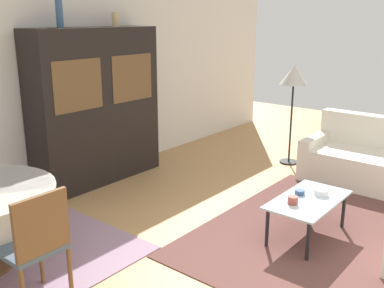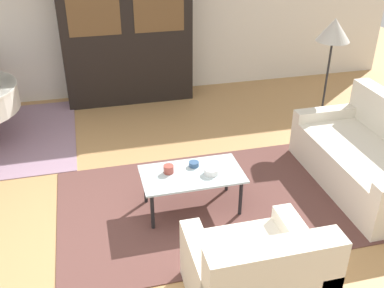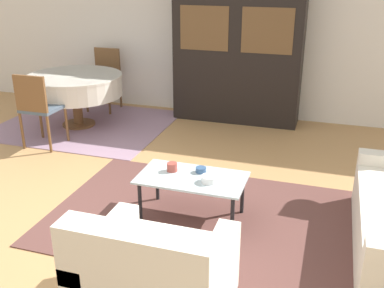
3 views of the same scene
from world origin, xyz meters
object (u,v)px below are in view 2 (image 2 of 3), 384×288
Objects in this scene: coffee_table at (192,177)px; bowl_small at (194,164)px; floor_lamp at (333,35)px; couch at (372,160)px; cup at (169,169)px; bowl at (211,171)px; armchair at (256,277)px; display_cabinet at (127,33)px.

coffee_table is 0.15m from bowl_small.
coffee_table is 2.63m from floor_lamp.
floor_lamp is (0.12, 1.31, 0.99)m from couch.
bowl_small is at bearing 11.58° from cup.
bowl is at bearing 90.77° from couch.
cup is at bearing 105.21° from armchair.
armchair is 3.40m from floor_lamp.
couch is 12.38× the size of bowl.
display_cabinet is at bearing 95.30° from armchair.
couch is 1.81m from bowl.
display_cabinet is 14.61× the size of bowl.
couch is 2.23m from armchair.
armchair is 1.45m from bowl_small.
floor_lamp is at bearing 31.41° from coffee_table.
coffee_table is 10.01× the size of bowl_small.
armchair is 0.46× the size of display_cabinet.
floor_lamp is 2.75m from cup.
couch is 3.80m from display_cabinet.
floor_lamp is at bearing 29.54° from bowl_small.
floor_lamp reaches higher than cup.
bowl is (0.40, -0.12, -0.01)m from cup.
floor_lamp reaches higher than couch.
bowl is (0.42, -3.02, -0.58)m from display_cabinet.
cup is at bearing 87.49° from couch.
bowl_small is (-0.11, 1.44, 0.14)m from armchair.
cup is (0.02, -2.90, -0.57)m from display_cabinet.
floor_lamp is at bearing 27.69° from cup.
bowl is 0.22m from bowl_small.
couch reaches higher than armchair.
coffee_table is (-1.98, 0.03, 0.07)m from couch.
armchair is 1.27m from bowl.
bowl is at bearing -53.70° from bowl_small.
armchair reaches higher than coffee_table.
display_cabinet reaches higher than floor_lamp.
armchair is 6.68× the size of bowl.
display_cabinet is 20.87× the size of bowl_small.
couch is 1.65m from floor_lamp.
bowl_small reaches higher than coffee_table.
armchair is at bearing -83.14° from coffee_table.
couch is at bearing 0.77° from bowl.
couch is at bearing -2.51° from cup.
bowl is at bearing -82.14° from display_cabinet.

